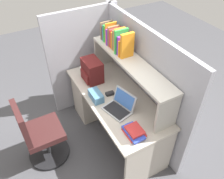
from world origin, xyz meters
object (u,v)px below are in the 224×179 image
Objects in this scene: backpack at (92,71)px; office_chair at (40,137)px; paper_cup at (82,70)px; laptop at (120,106)px; computer_mouse at (110,94)px; tissue_box at (96,96)px.

office_chair is at bearing -69.77° from backpack.
laptop is at bearing 5.80° from paper_cup.
backpack is 1.04m from office_chair.
laptop is 0.88m from paper_cup.
paper_cup is (-0.60, -0.11, 0.03)m from computer_mouse.
laptop is at bearing -114.40° from office_chair.
office_chair is at bearing -88.12° from computer_mouse.
tissue_box is (0.37, -0.12, -0.09)m from backpack.
tissue_box is at bearing -7.03° from paper_cup.
backpack reaches higher than computer_mouse.
computer_mouse is 0.61m from paper_cup.
computer_mouse is (-0.28, 0.02, -0.03)m from laptop.
computer_mouse is (0.38, 0.06, -0.13)m from backpack.
tissue_box is (-0.01, -0.18, 0.03)m from computer_mouse.
paper_cup is 0.59m from tissue_box.
tissue_box is (-0.29, -0.16, -0.00)m from laptop.
backpack is (-0.67, -0.04, 0.09)m from laptop.
tissue_box is at bearing -18.32° from backpack.
backpack reaches higher than tissue_box.
laptop is 0.40× the size of office_chair.
laptop is at bearing 3.21° from backpack.
backpack reaches higher than paper_cup.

